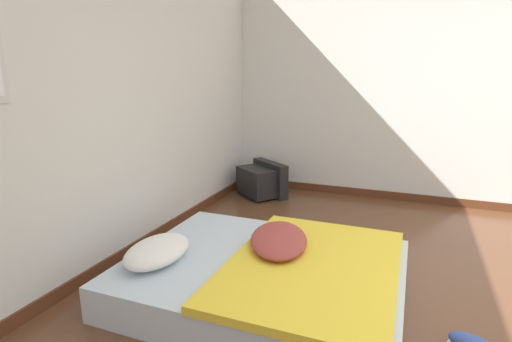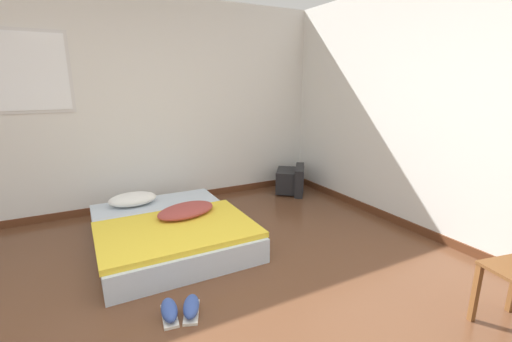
% 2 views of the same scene
% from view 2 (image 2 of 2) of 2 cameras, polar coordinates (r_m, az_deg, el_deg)
% --- Properties ---
extents(wall_back, '(7.74, 0.08, 2.60)m').
position_cam_2_polar(wall_back, '(4.51, -22.19, 9.82)').
color(wall_back, silver).
rests_on(wall_back, ground_plane).
extents(wall_right, '(0.08, 7.81, 2.60)m').
position_cam_2_polar(wall_right, '(3.64, 33.65, 7.54)').
color(wall_right, silver).
rests_on(wall_right, ground_plane).
extents(mattress_bed, '(1.40, 1.71, 0.37)m').
position_cam_2_polar(mattress_bed, '(3.62, -14.25, -9.27)').
color(mattress_bed, silver).
rests_on(mattress_bed, ground_plane).
extents(crt_tv, '(0.62, 0.65, 0.39)m').
position_cam_2_polar(crt_tv, '(5.06, 5.93, -1.50)').
color(crt_tv, black).
rests_on(crt_tv, ground_plane).
extents(sneaker_pair, '(0.32, 0.31, 0.10)m').
position_cam_2_polar(sneaker_pair, '(2.62, -12.50, -21.56)').
color(sneaker_pair, silver).
rests_on(sneaker_pair, ground_plane).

